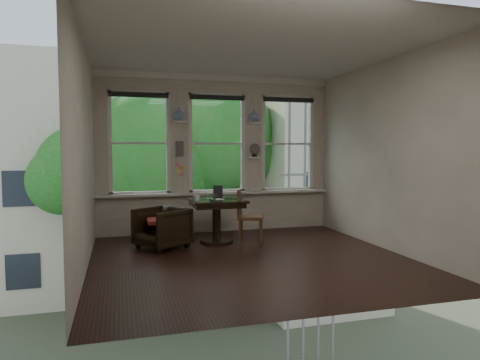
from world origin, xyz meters
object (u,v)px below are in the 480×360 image
object	(u,v)px
side_chair_right	(251,217)
mug	(197,198)
armchair_left	(162,228)
table	(217,221)
laptop	(228,198)

from	to	relation	value
side_chair_right	mug	distance (m)	0.97
armchair_left	mug	bearing A→B (deg)	55.65
table	mug	size ratio (longest dim) A/B	9.00
mug	laptop	bearing A→B (deg)	18.81
laptop	mug	size ratio (longest dim) A/B	3.08
armchair_left	side_chair_right	distance (m)	1.48
armchair_left	side_chair_right	bearing A→B (deg)	55.63
side_chair_right	mug	size ratio (longest dim) A/B	9.20
table	side_chair_right	xyz separation A→B (m)	(0.54, -0.22, 0.09)
laptop	mug	bearing A→B (deg)	-133.43
armchair_left	laptop	world-z (taller)	laptop
armchair_left	side_chair_right	size ratio (longest dim) A/B	0.79
armchair_left	table	bearing A→B (deg)	67.56
side_chair_right	laptop	size ratio (longest dim) A/B	2.98
table	laptop	xyz separation A→B (m)	(0.20, 0.01, 0.39)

